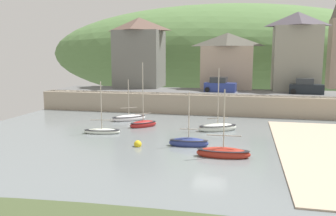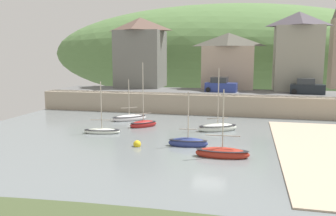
{
  "view_description": "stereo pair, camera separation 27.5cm",
  "coord_description": "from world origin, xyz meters",
  "px_view_note": "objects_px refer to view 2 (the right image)",
  "views": [
    {
      "loc": [
        2.49,
        -25.68,
        7.36
      ],
      "look_at": [
        -4.88,
        7.04,
        2.14
      ],
      "focal_mm": 37.17,
      "sensor_mm": 36.0,
      "label": 1
    },
    {
      "loc": [
        2.76,
        -25.62,
        7.36
      ],
      "look_at": [
        -4.88,
        7.04,
        2.14
      ],
      "focal_mm": 37.17,
      "sensor_mm": 36.0,
      "label": 2
    }
  ],
  "objects_px": {
    "waterfront_building_centre": "(228,60)",
    "sailboat_white_hull": "(222,153)",
    "waterfront_building_right": "(297,51)",
    "sailboat_blue_trim": "(102,131)",
    "motorboat_with_cabin": "(188,142)",
    "parked_car_by_wall": "(307,87)",
    "waterfront_building_left": "(141,52)",
    "mooring_buoy": "(137,144)",
    "fishing_boat_green": "(218,128)",
    "rowboat_small_beached": "(143,124)",
    "parked_car_near_slipway": "(221,86)",
    "dinghy_open_wooden": "(129,118)"
  },
  "relations": [
    {
      "from": "waterfront_building_centre",
      "to": "sailboat_white_hull",
      "type": "relative_size",
      "value": 1.55
    },
    {
      "from": "waterfront_building_right",
      "to": "sailboat_blue_trim",
      "type": "distance_m",
      "value": 29.82
    },
    {
      "from": "waterfront_building_right",
      "to": "motorboat_with_cabin",
      "type": "distance_m",
      "value": 27.31
    },
    {
      "from": "motorboat_with_cabin",
      "to": "parked_car_by_wall",
      "type": "xyz_separation_m",
      "value": [
        11.73,
        19.4,
        2.91
      ]
    },
    {
      "from": "waterfront_building_centre",
      "to": "parked_car_by_wall",
      "type": "height_order",
      "value": "waterfront_building_centre"
    },
    {
      "from": "waterfront_building_left",
      "to": "mooring_buoy",
      "type": "relative_size",
      "value": 16.61
    },
    {
      "from": "fishing_boat_green",
      "to": "rowboat_small_beached",
      "type": "bearing_deg",
      "value": 151.63
    },
    {
      "from": "rowboat_small_beached",
      "to": "sailboat_blue_trim",
      "type": "bearing_deg",
      "value": -170.92
    },
    {
      "from": "sailboat_white_hull",
      "to": "mooring_buoy",
      "type": "distance_m",
      "value": 7.04
    },
    {
      "from": "fishing_boat_green",
      "to": "parked_car_near_slipway",
      "type": "relative_size",
      "value": 1.46
    },
    {
      "from": "waterfront_building_centre",
      "to": "parked_car_near_slipway",
      "type": "relative_size",
      "value": 1.86
    },
    {
      "from": "fishing_boat_green",
      "to": "parked_car_near_slipway",
      "type": "distance_m",
      "value": 13.43
    },
    {
      "from": "waterfront_building_centre",
      "to": "waterfront_building_right",
      "type": "bearing_deg",
      "value": -0.0
    },
    {
      "from": "dinghy_open_wooden",
      "to": "rowboat_small_beached",
      "type": "relative_size",
      "value": 0.71
    },
    {
      "from": "parked_car_near_slipway",
      "to": "mooring_buoy",
      "type": "bearing_deg",
      "value": -97.53
    },
    {
      "from": "waterfront_building_left",
      "to": "waterfront_building_centre",
      "type": "height_order",
      "value": "waterfront_building_left"
    },
    {
      "from": "waterfront_building_left",
      "to": "fishing_boat_green",
      "type": "bearing_deg",
      "value": -52.84
    },
    {
      "from": "parked_car_near_slipway",
      "to": "parked_car_by_wall",
      "type": "xyz_separation_m",
      "value": [
        10.76,
        0.0,
        0.0
      ]
    },
    {
      "from": "dinghy_open_wooden",
      "to": "fishing_boat_green",
      "type": "bearing_deg",
      "value": -53.9
    },
    {
      "from": "waterfront_building_right",
      "to": "fishing_boat_green",
      "type": "distance_m",
      "value": 21.16
    },
    {
      "from": "fishing_boat_green",
      "to": "waterfront_building_right",
      "type": "bearing_deg",
      "value": 34.98
    },
    {
      "from": "waterfront_building_right",
      "to": "mooring_buoy",
      "type": "relative_size",
      "value": 17.02
    },
    {
      "from": "rowboat_small_beached",
      "to": "mooring_buoy",
      "type": "height_order",
      "value": "rowboat_small_beached"
    },
    {
      "from": "sailboat_blue_trim",
      "to": "sailboat_white_hull",
      "type": "bearing_deg",
      "value": -34.44
    },
    {
      "from": "rowboat_small_beached",
      "to": "fishing_boat_green",
      "type": "xyz_separation_m",
      "value": [
        7.56,
        -0.09,
        -0.01
      ]
    },
    {
      "from": "waterfront_building_centre",
      "to": "fishing_boat_green",
      "type": "distance_m",
      "value": 18.63
    },
    {
      "from": "mooring_buoy",
      "to": "waterfront_building_centre",
      "type": "bearing_deg",
      "value": 77.43
    },
    {
      "from": "dinghy_open_wooden",
      "to": "fishing_boat_green",
      "type": "distance_m",
      "value": 10.62
    },
    {
      "from": "waterfront_building_right",
      "to": "waterfront_building_left",
      "type": "bearing_deg",
      "value": 180.0
    },
    {
      "from": "fishing_boat_green",
      "to": "parked_car_by_wall",
      "type": "bearing_deg",
      "value": 25.14
    },
    {
      "from": "sailboat_white_hull",
      "to": "parked_car_near_slipway",
      "type": "height_order",
      "value": "sailboat_white_hull"
    },
    {
      "from": "mooring_buoy",
      "to": "dinghy_open_wooden",
      "type": "bearing_deg",
      "value": 112.67
    },
    {
      "from": "rowboat_small_beached",
      "to": "fishing_boat_green",
      "type": "bearing_deg",
      "value": -43.03
    },
    {
      "from": "fishing_boat_green",
      "to": "sailboat_blue_trim",
      "type": "height_order",
      "value": "fishing_boat_green"
    },
    {
      "from": "sailboat_blue_trim",
      "to": "mooring_buoy",
      "type": "distance_m",
      "value": 6.02
    },
    {
      "from": "waterfront_building_left",
      "to": "sailboat_blue_trim",
      "type": "relative_size",
      "value": 2.07
    },
    {
      "from": "parked_car_near_slipway",
      "to": "rowboat_small_beached",
      "type": "bearing_deg",
      "value": -111.28
    },
    {
      "from": "waterfront_building_centre",
      "to": "sailboat_blue_trim",
      "type": "relative_size",
      "value": 1.59
    },
    {
      "from": "sailboat_blue_trim",
      "to": "mooring_buoy",
      "type": "bearing_deg",
      "value": -49.11
    },
    {
      "from": "waterfront_building_right",
      "to": "sailboat_blue_trim",
      "type": "xyz_separation_m",
      "value": [
        -19.59,
        -21.17,
        -7.56
      ]
    },
    {
      "from": "motorboat_with_cabin",
      "to": "waterfront_building_left",
      "type": "bearing_deg",
      "value": 111.28
    },
    {
      "from": "dinghy_open_wooden",
      "to": "rowboat_small_beached",
      "type": "distance_m",
      "value": 3.98
    },
    {
      "from": "waterfront_building_right",
      "to": "parked_car_near_slipway",
      "type": "relative_size",
      "value": 2.49
    },
    {
      "from": "waterfront_building_right",
      "to": "parked_car_near_slipway",
      "type": "distance_m",
      "value": 11.82
    },
    {
      "from": "waterfront_building_left",
      "to": "parked_car_by_wall",
      "type": "relative_size",
      "value": 2.43
    },
    {
      "from": "rowboat_small_beached",
      "to": "sailboat_blue_trim",
      "type": "height_order",
      "value": "rowboat_small_beached"
    },
    {
      "from": "waterfront_building_right",
      "to": "mooring_buoy",
      "type": "distance_m",
      "value": 30.01
    },
    {
      "from": "parked_car_by_wall",
      "to": "waterfront_building_left",
      "type": "bearing_deg",
      "value": 175.71
    },
    {
      "from": "waterfront_building_centre",
      "to": "parked_car_near_slipway",
      "type": "distance_m",
      "value": 5.58
    },
    {
      "from": "waterfront_building_left",
      "to": "mooring_buoy",
      "type": "xyz_separation_m",
      "value": [
        7.54,
        -24.93,
        -7.47
      ]
    }
  ]
}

